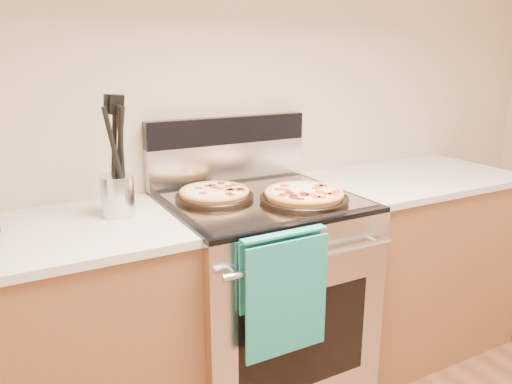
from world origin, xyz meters
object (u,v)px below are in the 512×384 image
pepperoni_pizza_back (214,194)px  utensil_crock (118,195)px  pepperoni_pizza_front (304,195)px  range_body (261,303)px

pepperoni_pizza_back → utensil_crock: 0.38m
pepperoni_pizza_back → pepperoni_pizza_front: 0.36m
range_body → pepperoni_pizza_back: bearing=158.4°
range_body → pepperoni_pizza_back: (-0.18, 0.07, 0.50)m
pepperoni_pizza_back → utensil_crock: utensil_crock is taller
pepperoni_pizza_back → utensil_crock: size_ratio=2.06×
pepperoni_pizza_front → utensil_crock: 0.71m
range_body → utensil_crock: size_ratio=5.92×
range_body → utensil_crock: (-0.56, 0.09, 0.54)m
range_body → pepperoni_pizza_back: size_ratio=2.88×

